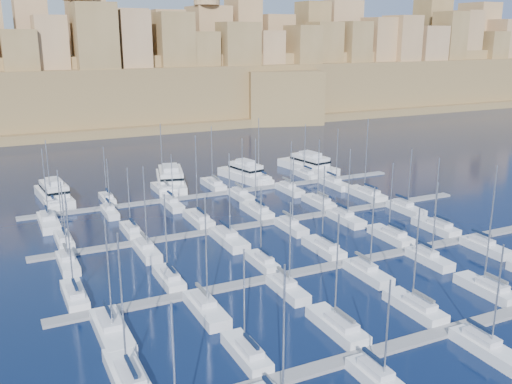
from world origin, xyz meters
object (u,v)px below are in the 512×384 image
sailboat_2 (337,326)px  motor_yacht_c (245,173)px  motor_yacht_a (54,194)px  motor_yacht_d (309,164)px  sailboat_4 (487,289)px  sailboat_0 (128,377)px  motor_yacht_b (171,179)px

sailboat_2 → motor_yacht_c: bearing=73.9°
motor_yacht_a → motor_yacht_d: (60.90, 0.76, 0.00)m
sailboat_2 → sailboat_4: sailboat_2 is taller
sailboat_2 → motor_yacht_d: 80.22m
motor_yacht_a → motor_yacht_c: size_ratio=1.05×
sailboat_2 → motor_yacht_c: size_ratio=0.90×
sailboat_0 → sailboat_4: 47.61m
sailboat_2 → motor_yacht_c: sailboat_2 is taller
motor_yacht_b → motor_yacht_c: (17.40, -1.97, 0.00)m
sailboat_2 → motor_yacht_b: sailboat_2 is taller
sailboat_2 → sailboat_4: 23.44m
motor_yacht_a → motor_yacht_c: bearing=-0.6°
motor_yacht_a → sailboat_2: bearing=-72.0°
motor_yacht_a → motor_yacht_b: 25.30m
motor_yacht_b → motor_yacht_d: 35.66m
motor_yacht_d → sailboat_4: bearing=-101.9°
motor_yacht_b → motor_yacht_c: same height
sailboat_0 → motor_yacht_b: size_ratio=0.78×
sailboat_4 → motor_yacht_d: 72.22m
sailboat_0 → motor_yacht_a: 69.40m
motor_yacht_d → sailboat_0: bearing=-131.7°
sailboat_4 → sailboat_2: bearing=179.5°
sailboat_2 → motor_yacht_c: 72.09m
sailboat_0 → motor_yacht_b: (26.81, 70.87, 0.96)m
sailboat_2 → motor_yacht_a: (-22.61, 69.72, 0.98)m
sailboat_2 → motor_yacht_d: size_ratio=0.78×
motor_yacht_c → motor_yacht_d: same height
motor_yacht_b → motor_yacht_d: size_ratio=1.09×
sailboat_4 → motor_yacht_a: sailboat_4 is taller
sailboat_0 → motor_yacht_b: 75.77m
motor_yacht_d → sailboat_2: bearing=-118.5°
motor_yacht_b → motor_yacht_d: (35.65, -0.73, 0.00)m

